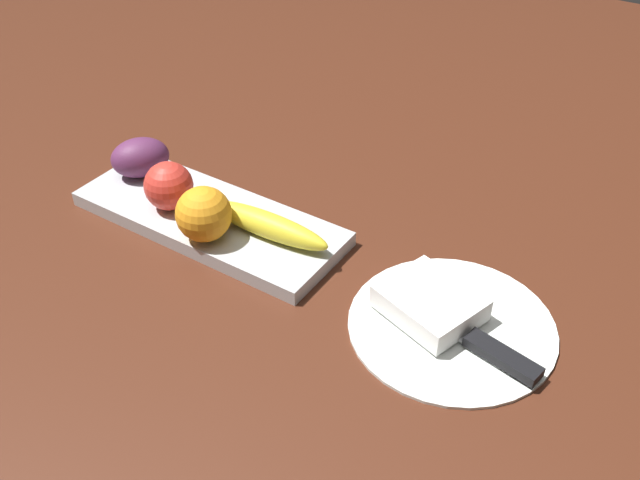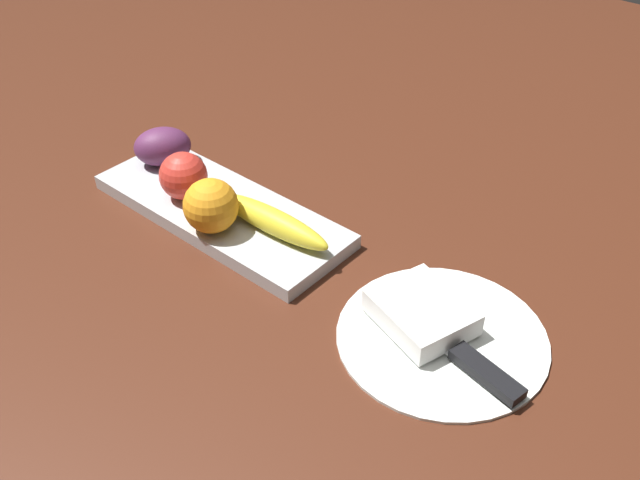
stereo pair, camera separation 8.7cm
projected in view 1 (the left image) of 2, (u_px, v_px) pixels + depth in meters
The scene contains 9 objects.
ground_plane at pixel (238, 215), 1.00m from camera, with size 2.40×2.40×0.00m, color #462113.
fruit_tray at pixel (209, 218), 0.98m from camera, with size 0.39×0.14×0.02m, color #B3B6B9.
apple at pixel (169, 186), 0.96m from camera, with size 0.07×0.07×0.07m, color red.
banana at pixel (267, 225), 0.92m from camera, with size 0.19×0.03×0.03m, color yellow.
orange_near_apple at pixel (204, 214), 0.91m from camera, with size 0.07×0.07×0.07m, color orange.
grape_bunch at pixel (140, 157), 1.03m from camera, with size 0.08×0.06×0.06m, color #58284E.
dinner_plate at pixel (452, 324), 0.82m from camera, with size 0.24×0.24×0.01m, color white.
folded_napkin at pixel (430, 303), 0.82m from camera, with size 0.11×0.09×0.03m, color white.
knife at pixel (490, 350), 0.78m from camera, with size 0.18×0.06×0.01m.
Camera 1 is at (-0.54, 0.61, 0.59)m, focal length 39.55 mm.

